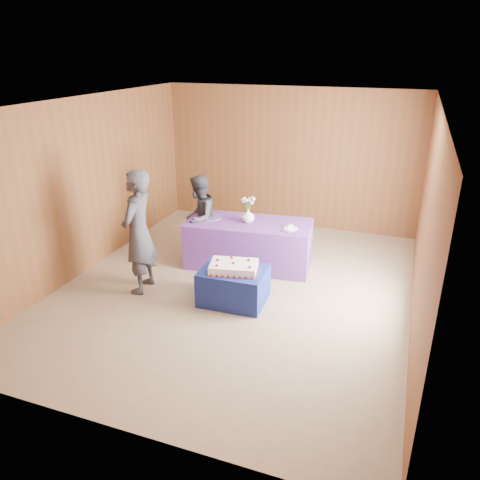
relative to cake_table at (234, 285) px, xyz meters
The scene contains 13 objects.
ground 0.45m from the cake_table, 107.16° to the left, with size 6.00×6.00×0.00m, color gray.
room_shell 1.60m from the cake_table, 107.16° to the left, with size 5.04×6.04×2.72m.
cake_table is the anchor object (origin of this frame).
serving_table 1.25m from the cake_table, 99.21° to the left, with size 2.00×0.90×0.75m, color #703797.
sheet_cake 0.31m from the cake_table, 65.20° to the right, with size 0.75×0.59×0.16m.
vase 1.39m from the cake_table, 99.99° to the left, with size 0.21×0.21×0.22m, color silver.
flower_spray 1.52m from the cake_table, 99.99° to the left, with size 0.23×0.23×0.17m.
platter 1.58m from the cake_table, 126.06° to the left, with size 0.39×0.39×0.02m, color #634A95.
plate 1.37m from the cake_table, 66.91° to the left, with size 0.22×0.22×0.01m, color white.
cake_slice 1.39m from the cake_table, 66.90° to the left, with size 0.08×0.08×0.08m.
knife 1.22m from the cake_table, 62.88° to the left, with size 0.26×0.02×0.00m, color #B4B3B8.
guest_left 1.56m from the cake_table, behind, with size 0.67×0.44×1.83m, color #363740.
guest_right 1.66m from the cake_table, 131.68° to the left, with size 0.71×0.55×1.46m, color #33343D.
Camera 1 is at (2.21, -5.82, 3.37)m, focal length 35.00 mm.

